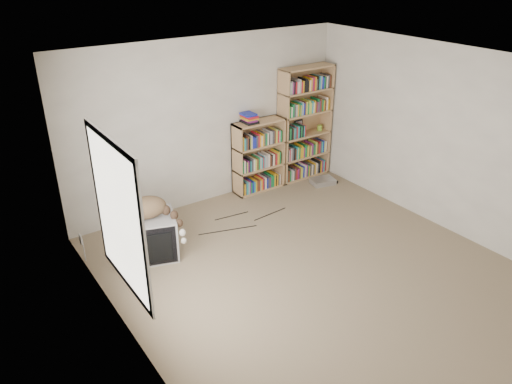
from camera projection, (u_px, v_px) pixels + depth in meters
floor at (315, 273)px, 6.10m from camera, size 4.50×5.00×0.01m
wall_back at (209, 122)px, 7.40m from camera, size 4.50×0.02×2.50m
wall_left at (128, 240)px, 4.40m from camera, size 0.02×5.00×2.50m
wall_right at (447, 140)px, 6.70m from camera, size 0.02×5.00×2.50m
ceiling at (327, 67)px, 5.00m from camera, size 4.50×5.00×0.02m
window at (119, 216)px, 4.49m from camera, size 0.02×1.22×1.52m
crt_tv at (150, 236)px, 6.35m from camera, size 0.79×0.75×0.56m
cat at (151, 211)px, 6.14m from camera, size 0.73×0.65×0.61m
bookcase_tall at (304, 126)px, 8.33m from camera, size 0.95×0.30×1.89m
bookcase_short at (258, 159)px, 8.01m from camera, size 0.85×0.30×1.16m
book_stack at (248, 118)px, 7.62m from camera, size 0.22×0.29×0.15m
green_mug at (319, 128)px, 8.52m from camera, size 0.08×0.08×0.09m
framed_print at (299, 126)px, 8.37m from camera, size 0.17×0.05×0.22m
dvd_player at (323, 181)px, 8.40m from camera, size 0.44×0.36×0.09m
wall_outlet at (81, 239)px, 6.19m from camera, size 0.01×0.08×0.13m
floor_cables at (250, 214)px, 7.45m from camera, size 1.20×0.70×0.01m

